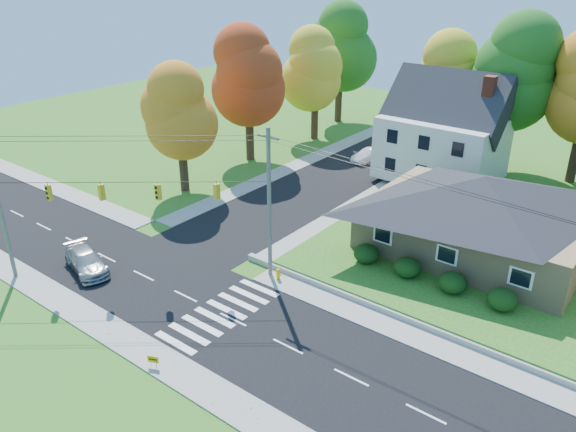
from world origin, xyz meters
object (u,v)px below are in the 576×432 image
object	(u,v)px
white_car	(368,155)
fire_hydrant	(278,275)
silver_sedan	(86,261)
ranch_house	(479,213)

from	to	relation	value
white_car	fire_hydrant	bearing A→B (deg)	-59.23
silver_sedan	white_car	bearing A→B (deg)	10.45
ranch_house	silver_sedan	xyz separation A→B (m)	(-19.50, -17.84, -2.56)
white_car	fire_hydrant	xyz separation A→B (m)	(7.24, -23.69, -0.26)
silver_sedan	fire_hydrant	distance (m)	12.81
fire_hydrant	silver_sedan	bearing A→B (deg)	-147.57
white_car	fire_hydrant	world-z (taller)	white_car
ranch_house	white_car	xyz separation A→B (m)	(-15.93, 12.72, -2.61)
silver_sedan	ranch_house	bearing A→B (deg)	-30.44
ranch_house	silver_sedan	distance (m)	26.55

